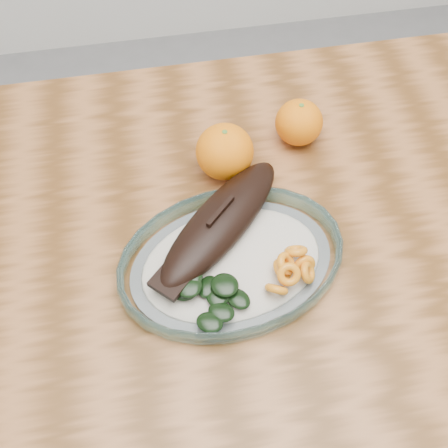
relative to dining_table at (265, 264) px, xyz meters
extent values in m
plane|color=slate|center=(0.00, 0.00, -0.65)|extent=(3.00, 3.00, 0.00)
cube|color=#5A3515|center=(0.00, 0.00, 0.08)|extent=(1.20, 0.80, 0.04)
cylinder|color=brown|center=(0.54, 0.34, -0.30)|extent=(0.06, 0.06, 0.71)
ellipsoid|color=white|center=(-0.07, -0.05, 0.10)|extent=(0.65, 0.51, 0.01)
torus|color=#7EBFC4|center=(-0.07, -0.05, 0.11)|extent=(0.66, 0.66, 0.03)
ellipsoid|color=white|center=(-0.07, -0.05, 0.12)|extent=(0.57, 0.44, 0.02)
ellipsoid|color=black|center=(-0.07, 0.00, 0.15)|extent=(0.24, 0.24, 0.05)
ellipsoid|color=black|center=(-0.07, 0.00, 0.14)|extent=(0.20, 0.20, 0.02)
cube|color=black|center=(-0.15, -0.08, 0.15)|extent=(0.07, 0.07, 0.01)
cube|color=black|center=(-0.07, 0.00, 0.17)|extent=(0.05, 0.05, 0.02)
torus|color=orange|center=(0.03, -0.09, 0.14)|extent=(0.03, 0.04, 0.04)
torus|color=orange|center=(0.00, -0.08, 0.14)|extent=(0.04, 0.05, 0.04)
torus|color=orange|center=(-0.02, -0.11, 0.14)|extent=(0.04, 0.04, 0.04)
torus|color=orange|center=(0.00, -0.08, 0.14)|extent=(0.04, 0.05, 0.04)
torus|color=orange|center=(0.03, -0.08, 0.14)|extent=(0.04, 0.03, 0.04)
torus|color=orange|center=(0.00, -0.10, 0.15)|extent=(0.05, 0.04, 0.04)
torus|color=orange|center=(0.00, -0.08, 0.15)|extent=(0.04, 0.04, 0.04)
torus|color=orange|center=(0.02, -0.07, 0.15)|extent=(0.04, 0.04, 0.04)
ellipsoid|color=black|center=(-0.14, -0.09, 0.14)|extent=(0.04, 0.03, 0.01)
ellipsoid|color=black|center=(-0.10, -0.13, 0.14)|extent=(0.05, 0.04, 0.01)
ellipsoid|color=black|center=(-0.11, -0.14, 0.14)|extent=(0.05, 0.04, 0.01)
ellipsoid|color=black|center=(-0.11, -0.09, 0.14)|extent=(0.04, 0.05, 0.01)
ellipsoid|color=black|center=(-0.07, -0.12, 0.14)|extent=(0.04, 0.05, 0.01)
ellipsoid|color=black|center=(-0.10, -0.11, 0.14)|extent=(0.05, 0.05, 0.01)
ellipsoid|color=black|center=(-0.08, -0.10, 0.15)|extent=(0.05, 0.05, 0.01)
ellipsoid|color=black|center=(-0.13, -0.09, 0.15)|extent=(0.05, 0.05, 0.01)
ellipsoid|color=black|center=(-0.13, -0.08, 0.15)|extent=(0.05, 0.05, 0.01)
sphere|color=orange|center=(-0.04, 0.13, 0.14)|extent=(0.09, 0.09, 0.09)
sphere|color=orange|center=(0.09, 0.17, 0.14)|extent=(0.08, 0.08, 0.08)
camera|label=1|loc=(-0.15, -0.45, 0.79)|focal=45.00mm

